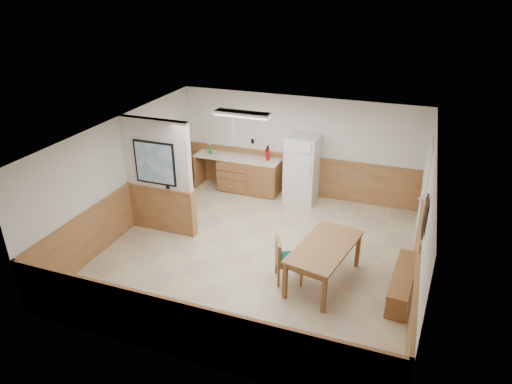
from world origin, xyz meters
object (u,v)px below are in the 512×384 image
at_px(dining_bench, 403,278).
at_px(soap_bottle, 210,149).
at_px(dining_table, 324,250).
at_px(fire_extinguisher, 268,154).
at_px(dining_chair, 284,257).
at_px(refrigerator, 302,169).

relative_size(dining_bench, soap_bottle, 6.70).
xyz_separation_m(dining_table, soap_bottle, (-3.67, 3.13, 0.36)).
xyz_separation_m(fire_extinguisher, soap_bottle, (-1.53, -0.04, -0.05)).
bearing_deg(dining_bench, dining_table, -171.66).
relative_size(dining_bench, dining_chair, 1.85).
bearing_deg(dining_chair, fire_extinguisher, 89.71).
relative_size(refrigerator, dining_bench, 1.05).
height_order(refrigerator, dining_chair, refrigerator).
bearing_deg(refrigerator, soap_bottle, -179.05).
bearing_deg(dining_bench, soap_bottle, 153.59).
bearing_deg(dining_chair, dining_table, -6.57).
height_order(refrigerator, dining_table, refrigerator).
relative_size(dining_table, soap_bottle, 7.74).
relative_size(dining_chair, soap_bottle, 3.62).
distance_m(dining_table, dining_bench, 1.41).
bearing_deg(dining_bench, dining_chair, -167.13).
bearing_deg(soap_bottle, fire_extinguisher, 1.64).
bearing_deg(dining_table, dining_bench, 15.40).
bearing_deg(soap_bottle, dining_table, -40.46).
xyz_separation_m(refrigerator, fire_extinguisher, (-0.90, 0.09, 0.24)).
relative_size(dining_table, dining_bench, 1.15).
distance_m(refrigerator, fire_extinguisher, 0.94).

